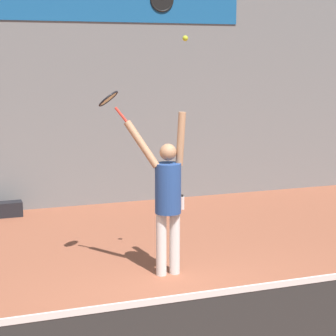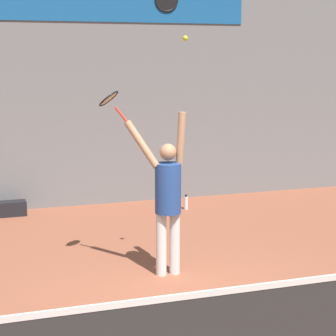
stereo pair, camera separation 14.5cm
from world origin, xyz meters
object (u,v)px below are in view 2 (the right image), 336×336
tennis_ball (185,38)px  equipment_bag (7,209)px  tennis_player (167,195)px  tennis_racket (110,100)px  scoreboard_clock (166,0)px  water_bottle (186,203)px

tennis_ball → equipment_bag: (-1.94, 3.62, -2.77)m
tennis_player → tennis_racket: tennis_racket is taller
tennis_racket → tennis_ball: bearing=-27.5°
tennis_ball → scoreboard_clock: bearing=75.2°
scoreboard_clock → tennis_racket: (-1.87, -3.54, -1.54)m
tennis_player → water_bottle: 3.43m
tennis_player → equipment_bag: (-1.74, 3.55, -0.89)m
tennis_ball → water_bottle: bearing=69.9°
equipment_bag → water_bottle: bearing=-9.5°
tennis_player → equipment_bag: tennis_player is taller
scoreboard_clock → equipment_bag: size_ratio=0.68×
tennis_ball → water_bottle: size_ratio=0.25×
scoreboard_clock → water_bottle: bearing=-84.1°
equipment_bag → tennis_racket: bearing=-70.7°
water_bottle → scoreboard_clock: bearing=95.9°
scoreboard_clock → tennis_player: bearing=-107.8°
tennis_ball → water_bottle: tennis_ball is taller
tennis_racket → equipment_bag: 3.95m
tennis_racket → water_bottle: bearing=53.9°
scoreboard_clock → tennis_racket: size_ratio=1.14×
scoreboard_clock → water_bottle: size_ratio=1.67×
scoreboard_clock → equipment_bag: 4.68m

